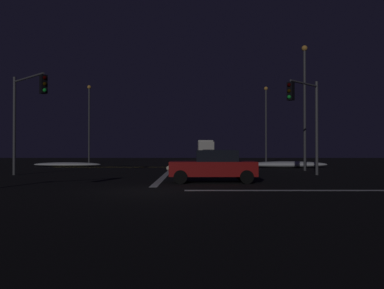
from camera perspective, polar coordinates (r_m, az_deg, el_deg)
The scene contains 18 objects.
ground at distance 16.06m, azimuth -5.83°, elevation -6.63°, with size 120.00×120.00×0.10m, color black.
stop_line_north at distance 25.09m, azimuth -3.66°, elevation -4.36°, with size 0.35×15.65×0.01m.
centre_line_ns at distance 36.65m, azimuth -2.45°, elevation -3.19°, with size 22.00×0.15×0.01m.
snow_bank_left_curb at distance 39.26m, azimuth -16.99°, elevation -2.70°, with size 6.18×1.50×0.41m.
snow_bank_right_curb at distance 36.10m, azimuth 13.34°, elevation -2.77°, with size 7.06×1.50×0.57m.
sedan_green at distance 27.57m, azimuth 4.38°, elevation -2.36°, with size 2.02×4.33×1.57m.
sedan_blue at distance 34.22m, azimuth 4.08°, elevation -2.03°, with size 2.02×4.33×1.57m.
sedan_white at distance 40.06m, azimuth 3.73°, elevation -1.84°, with size 2.02×4.33×1.57m.
sedan_gray at distance 45.33m, azimuth 2.96°, elevation -1.70°, with size 2.02×4.33×1.57m.
sedan_black at distance 51.71m, azimuth 2.76°, elevation -1.57°, with size 2.02×4.33×1.57m.
sedan_silver at distance 58.44m, azimuth 2.48°, elevation -1.47°, with size 2.02×4.33×1.57m.
box_truck at distance 66.32m, azimuth 2.05°, elevation -0.59°, with size 2.68×8.28×3.08m.
sedan_red_crossing at distance 19.84m, azimuth 3.19°, elevation -3.03°, with size 4.33×2.02×1.57m.
traffic_signal_ne at distance 25.49m, azimuth 15.86°, elevation 4.74°, with size 2.48×2.48×5.88m.
traffic_signal_nw at distance 26.23m, azimuth -22.16°, elevation 5.15°, with size 3.20×3.20×6.16m.
streetlamp_left_far at distance 48.20m, azimuth -14.12°, elevation 3.60°, with size 0.44×0.44×9.00m.
streetlamp_right_near at distance 31.98m, azimuth 15.72°, elevation 6.22°, with size 0.44×0.44×9.49m.
streetlamp_right_far at distance 47.48m, azimuth 10.52°, elevation 3.56°, with size 0.44×0.44×8.84m.
Camera 1 is at (1.66, -15.89, 1.62)m, focal length 37.91 mm.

